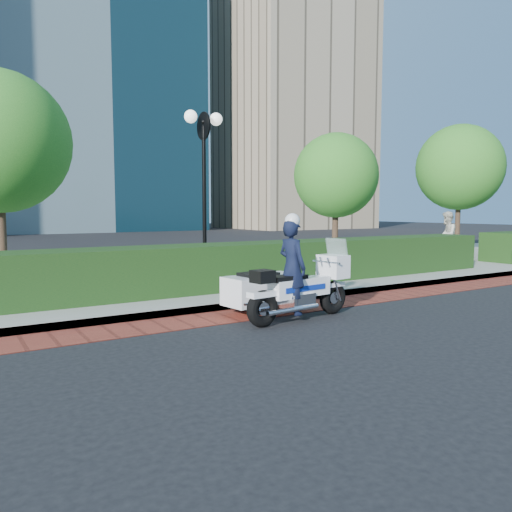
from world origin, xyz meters
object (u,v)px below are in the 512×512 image
police_motorcycle (283,282)px  pedestrian (447,236)px  tree_d (460,168)px  lamppost (204,168)px  tree_c (336,176)px

police_motorcycle → pedestrian: size_ratio=1.34×
tree_d → lamppost: bearing=-173.8°
lamppost → pedestrian: size_ratio=2.46×
tree_c → tree_d: 6.52m
lamppost → tree_c: bearing=13.3°
lamppost → police_motorcycle: bearing=-97.9°
lamppost → police_motorcycle: lamppost is taller
tree_c → pedestrian: bearing=-18.5°
police_motorcycle → pedestrian: (10.13, 4.24, 0.37)m
tree_d → pedestrian: (-2.46, -1.35, -2.60)m
tree_d → police_motorcycle: bearing=-156.0°
lamppost → tree_c: tree_c is taller
tree_c → police_motorcycle: (-6.10, -5.60, -2.41)m
tree_d → pedestrian: bearing=-151.2°
tree_d → police_motorcycle: (-12.60, -5.60, -2.97)m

